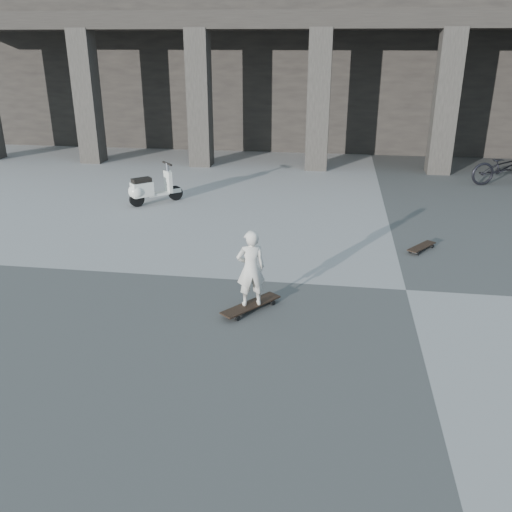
# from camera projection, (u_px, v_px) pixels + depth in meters

# --- Properties ---
(ground) EXTENTS (90.00, 90.00, 0.00)m
(ground) POSITION_uv_depth(u_px,v_px,m) (406.00, 290.00, 8.48)
(ground) COLOR #454543
(ground) RESTS_ON ground
(colonnade) EXTENTS (28.00, 8.82, 6.00)m
(colonnade) POSITION_uv_depth(u_px,v_px,m) (374.00, 59.00, 20.02)
(colonnade) COLOR black
(colonnade) RESTS_ON ground
(longboard) EXTENTS (0.79, 0.93, 0.10)m
(longboard) POSITION_uv_depth(u_px,v_px,m) (251.00, 305.00, 7.82)
(longboard) COLOR black
(longboard) RESTS_ON ground
(skateboard_spare) EXTENTS (0.60, 0.71, 0.09)m
(skateboard_spare) POSITION_uv_depth(u_px,v_px,m) (422.00, 247.00, 10.07)
(skateboard_spare) COLOR black
(skateboard_spare) RESTS_ON ground
(child) EXTENTS (0.48, 0.39, 1.12)m
(child) POSITION_uv_depth(u_px,v_px,m) (251.00, 268.00, 7.60)
(child) COLOR beige
(child) RESTS_ON longboard
(scooter) EXTENTS (1.08, 1.02, 0.95)m
(scooter) POSITION_uv_depth(u_px,v_px,m) (147.00, 189.00, 12.77)
(scooter) COLOR black
(scooter) RESTS_ON ground
(bicycle) EXTENTS (1.93, 1.12, 0.96)m
(bicycle) POSITION_uv_depth(u_px,v_px,m) (504.00, 167.00, 14.57)
(bicycle) COLOR black
(bicycle) RESTS_ON ground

